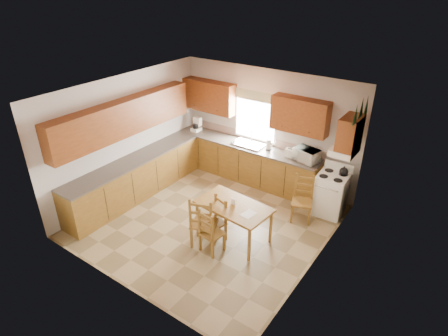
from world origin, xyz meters
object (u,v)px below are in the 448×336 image
Objects in this scene: chair_far_left at (215,220)px; chair_far_right at (302,200)px; stove at (330,195)px; chair_near_right at (204,220)px; dining_table at (233,221)px; microwave at (307,155)px; chair_near_left at (212,230)px.

chair_far_right reaches higher than chair_far_left.
stove is 0.91× the size of chair_far_right.
chair_near_right is 1.20× the size of chair_far_left.
chair_near_right reaches higher than stove.
stove is 2.79m from chair_near_right.
dining_table is 1.53m from chair_far_right.
chair_near_right is at bearing -90.46° from chair_far_left.
chair_far_left is (-0.26, -0.25, 0.07)m from dining_table.
stove is 1.00× the size of chair_far_left.
microwave is at bearing 89.75° from chair_far_left.
stove is at bearing 37.43° from chair_far_right.
microwave is 2.54m from chair_far_left.
chair_near_right reaches higher than chair_near_left.
chair_near_left is 0.26m from chair_near_right.
microwave is 0.55× the size of chair_far_left.
chair_near_left is at bearing -121.51° from stove.
chair_near_left is at bearing -95.10° from dining_table.
chair_near_right is at bearing -126.44° from stove.
chair_far_right reaches higher than stove.
microwave reaches higher than chair_far_right.
stove is at bearing -6.41° from microwave.
stove is 2.73m from chair_near_left.
chair_near_left is at bearing -136.29° from chair_far_right.
microwave is at bearing -94.88° from chair_near_left.
microwave is 0.35× the size of dining_table.
microwave is 0.50× the size of chair_far_right.
stove is 0.64× the size of dining_table.
microwave is 1.06m from chair_far_right.
dining_table is at bearing -142.11° from chair_far_right.
chair_near_left is 2.05m from chair_far_right.
chair_near_right is at bearing -95.26° from microwave.
microwave reaches higher than chair_far_left.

